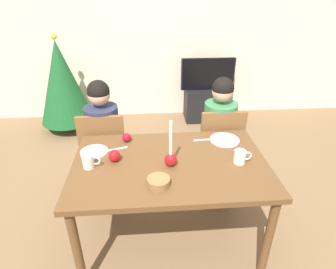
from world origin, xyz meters
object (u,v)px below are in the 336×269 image
(candle_centerpiece, at_px, (171,157))
(bowl_walnuts, at_px, (159,182))
(mug_right, at_px, (240,157))
(plate_left, at_px, (94,152))
(plate_right, at_px, (225,140))
(apple_by_left_plate, at_px, (114,156))
(chair_left, at_px, (105,150))
(person_left_child, at_px, (105,143))
(tv, at_px, (208,74))
(person_right_child, at_px, (218,138))
(tv_stand, at_px, (206,104))
(dining_table, at_px, (170,172))
(christmas_tree, at_px, (62,82))
(apple_near_candle, at_px, (127,137))
(chair_right, at_px, (218,145))
(mug_left, at_px, (89,162))

(candle_centerpiece, bearing_deg, bowl_walnuts, -113.86)
(candle_centerpiece, distance_m, mug_right, 0.50)
(plate_left, bearing_deg, plate_right, 5.66)
(bowl_walnuts, bearing_deg, apple_by_left_plate, 134.96)
(plate_left, height_order, plate_right, same)
(chair_left, distance_m, mug_right, 1.28)
(candle_centerpiece, xyz_separation_m, apple_by_left_plate, (-0.40, 0.09, -0.03))
(person_left_child, distance_m, tv, 2.12)
(person_right_child, relative_size, tv_stand, 1.83)
(dining_table, xyz_separation_m, plate_right, (0.47, 0.28, 0.09))
(person_left_child, distance_m, bowl_walnuts, 1.03)
(person_left_child, bearing_deg, christmas_tree, 116.33)
(bowl_walnuts, height_order, apple_near_candle, apple_near_candle)
(chair_right, xyz_separation_m, tv, (0.23, 1.69, 0.20))
(tv_stand, bearing_deg, christmas_tree, -174.81)
(chair_left, bearing_deg, chair_right, 0.00)
(chair_right, relative_size, plate_right, 3.77)
(chair_left, xyz_separation_m, person_left_child, (0.00, 0.03, 0.06))
(plate_right, height_order, apple_by_left_plate, apple_by_left_plate)
(dining_table, xyz_separation_m, chair_left, (-0.56, 0.61, -0.15))
(tv_stand, height_order, tv, tv)
(person_right_child, relative_size, bowl_walnuts, 7.94)
(dining_table, distance_m, mug_right, 0.52)
(tv, bearing_deg, mug_right, -96.15)
(tv_stand, height_order, plate_left, plate_left)
(chair_left, relative_size, person_left_child, 0.77)
(dining_table, bearing_deg, apple_near_candle, 134.69)
(plate_left, xyz_separation_m, plate_right, (1.04, 0.10, 0.00))
(candle_centerpiece, relative_size, apple_near_candle, 4.74)
(mug_left, xyz_separation_m, bowl_walnuts, (0.47, -0.24, -0.02))
(person_left_child, xyz_separation_m, plate_right, (1.03, -0.36, 0.19))
(dining_table, height_order, plate_right, plate_right)
(chair_left, xyz_separation_m, mug_right, (1.06, -0.65, 0.29))
(apple_by_left_plate, bearing_deg, candle_centerpiece, -12.12)
(dining_table, relative_size, chair_right, 1.56)
(plate_right, bearing_deg, person_left_child, 160.88)
(chair_right, bearing_deg, plate_left, -158.45)
(bowl_walnuts, bearing_deg, mug_right, 19.60)
(apple_near_candle, distance_m, apple_by_left_plate, 0.29)
(tv, xyz_separation_m, christmas_tree, (-2.04, -0.19, -0.01))
(plate_left, bearing_deg, tv, 58.20)
(tv, xyz_separation_m, apple_by_left_plate, (-1.15, -2.25, 0.08))
(dining_table, bearing_deg, plate_left, 162.45)
(chair_left, xyz_separation_m, candle_centerpiece, (0.56, -0.64, 0.31))
(person_right_child, xyz_separation_m, mug_left, (-1.09, -0.66, 0.23))
(tv, distance_m, bowl_walnuts, 2.69)
(person_left_child, bearing_deg, tv, 51.71)
(plate_left, distance_m, plate_right, 1.04)
(tv_stand, bearing_deg, tv, 90.00)
(bowl_walnuts, bearing_deg, chair_right, 54.45)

